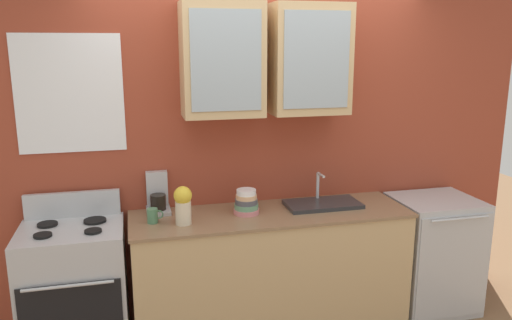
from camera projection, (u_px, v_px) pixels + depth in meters
back_wall_unit at (260, 137)px, 3.84m from camera, size 4.34×0.41×2.54m
counter at (271, 271)px, 3.76m from camera, size 2.02×0.61×0.92m
stove_range at (75, 292)px, 3.44m from camera, size 0.68×0.59×1.10m
sink_faucet at (323, 203)px, 3.80m from camera, size 0.56×0.29×0.24m
bowl_stack at (246, 203)px, 3.62m from camera, size 0.18×0.18×0.18m
vase at (183, 204)px, 3.40m from camera, size 0.12×0.12×0.26m
cup_near_sink at (153, 216)px, 3.44m from camera, size 0.11×0.07×0.10m
dishwasher at (432, 253)px, 4.08m from camera, size 0.64×0.60×0.92m
coffee_maker at (158, 197)px, 3.67m from camera, size 0.17×0.20×0.29m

